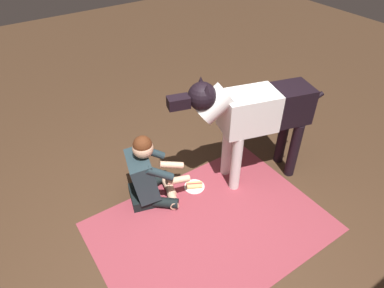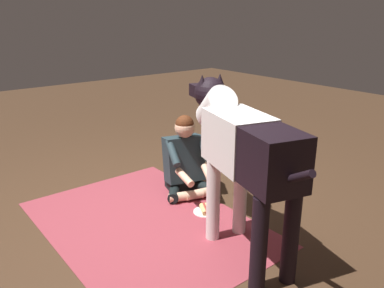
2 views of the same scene
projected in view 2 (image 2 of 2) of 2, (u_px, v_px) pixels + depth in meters
name	position (u px, v px, depth m)	size (l,w,h in m)	color
ground_plane	(143.00, 208.00, 3.88)	(14.73, 14.73, 0.00)	#412B1C
area_rug	(147.00, 223.00, 3.59)	(2.27, 1.62, 0.01)	#8D343E
person_sitting_on_floor	(185.00, 161.00, 4.13)	(0.70, 0.59, 0.84)	black
large_dog	(242.00, 148.00, 2.95)	(1.68, 0.65, 1.35)	silver
hot_dog_on_plate	(205.00, 210.00, 3.78)	(0.23, 0.23, 0.06)	white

